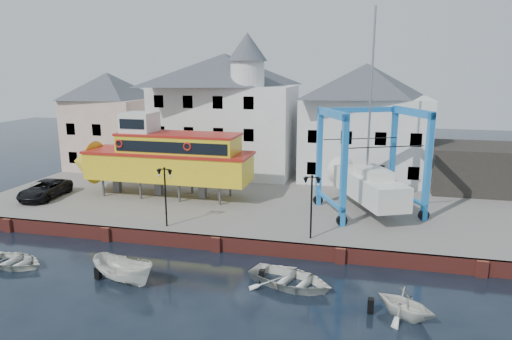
# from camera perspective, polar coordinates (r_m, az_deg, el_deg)

# --- Properties ---
(ground) EXTENTS (140.00, 140.00, 0.00)m
(ground) POSITION_cam_1_polar(r_m,az_deg,el_deg) (30.45, -4.97, -10.09)
(ground) COLOR black
(ground) RESTS_ON ground
(hardstanding) EXTENTS (44.00, 22.00, 1.00)m
(hardstanding) POSITION_cam_1_polar(r_m,az_deg,el_deg) (40.28, -0.07, -3.59)
(hardstanding) COLOR slate
(hardstanding) RESTS_ON ground
(quay_wall) EXTENTS (44.00, 0.47, 1.00)m
(quay_wall) POSITION_cam_1_polar(r_m,az_deg,el_deg) (30.36, -4.92, -9.14)
(quay_wall) COLOR maroon
(quay_wall) RESTS_ON ground
(building_pink) EXTENTS (8.00, 7.00, 10.30)m
(building_pink) POSITION_cam_1_polar(r_m,az_deg,el_deg) (52.46, -17.78, 5.89)
(building_pink) COLOR #C5A298
(building_pink) RESTS_ON hardstanding
(building_white_main) EXTENTS (14.00, 8.30, 14.00)m
(building_white_main) POSITION_cam_1_polar(r_m,az_deg,el_deg) (47.32, -3.75, 7.24)
(building_white_main) COLOR silver
(building_white_main) RESTS_ON hardstanding
(building_white_right) EXTENTS (12.00, 8.00, 11.20)m
(building_white_right) POSITION_cam_1_polar(r_m,az_deg,el_deg) (45.91, 13.37, 5.84)
(building_white_right) COLOR silver
(building_white_right) RESTS_ON hardstanding
(shed_dark) EXTENTS (8.00, 7.00, 4.00)m
(shed_dark) POSITION_cam_1_polar(r_m,az_deg,el_deg) (45.60, 25.77, 0.29)
(shed_dark) COLOR #262422
(shed_dark) RESTS_ON hardstanding
(lamp_post_left) EXTENTS (1.12, 0.32, 4.20)m
(lamp_post_left) POSITION_cam_1_polar(r_m,az_deg,el_deg) (31.63, -11.32, -1.46)
(lamp_post_left) COLOR black
(lamp_post_left) RESTS_ON hardstanding
(lamp_post_right) EXTENTS (1.12, 0.32, 4.20)m
(lamp_post_right) POSITION_cam_1_polar(r_m,az_deg,el_deg) (28.99, 6.98, -2.59)
(lamp_post_right) COLOR black
(lamp_post_right) RESTS_ON hardstanding
(tour_boat) EXTENTS (16.40, 4.16, 7.12)m
(tour_boat) POSITION_cam_1_polar(r_m,az_deg,el_deg) (39.60, -12.17, 1.58)
(tour_boat) COLOR #59595E
(tour_boat) RESTS_ON hardstanding
(travel_lift) EXTENTS (8.64, 10.12, 15.05)m
(travel_lift) POSITION_cam_1_polar(r_m,az_deg,el_deg) (36.11, 13.39, -0.91)
(travel_lift) COLOR #2468B3
(travel_lift) RESTS_ON hardstanding
(van) EXTENTS (2.89, 5.50, 1.47)m
(van) POSITION_cam_1_polar(r_m,az_deg,el_deg) (42.48, -24.88, -2.20)
(van) COLOR black
(van) RESTS_ON hardstanding
(motorboat_a) EXTENTS (4.50, 2.73, 1.63)m
(motorboat_a) POSITION_cam_1_polar(r_m,az_deg,el_deg) (27.35, -16.16, -13.31)
(motorboat_a) COLOR silver
(motorboat_a) RESTS_ON ground
(motorboat_b) EXTENTS (5.71, 4.84, 1.00)m
(motorboat_b) POSITION_cam_1_polar(r_m,az_deg,el_deg) (26.02, 4.32, -14.20)
(motorboat_b) COLOR silver
(motorboat_b) RESTS_ON ground
(motorboat_c) EXTENTS (3.92, 3.80, 1.58)m
(motorboat_c) POSITION_cam_1_polar(r_m,az_deg,el_deg) (24.19, 18.05, -17.04)
(motorboat_c) COLOR silver
(motorboat_c) RESTS_ON ground
(motorboat_d) EXTENTS (4.43, 3.42, 0.85)m
(motorboat_d) POSITION_cam_1_polar(r_m,az_deg,el_deg) (31.89, -28.00, -10.52)
(motorboat_d) COLOR silver
(motorboat_d) RESTS_ON ground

